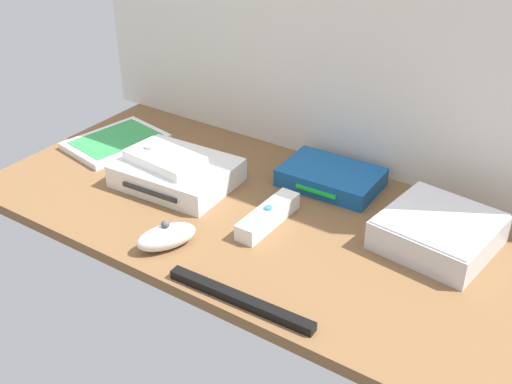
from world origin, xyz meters
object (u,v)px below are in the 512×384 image
mini_computer (438,231)px  remote_classic_pad (165,159)px  game_console (177,173)px  game_case (116,142)px  sensor_bar (240,299)px  remote_wand (268,216)px  network_router (331,177)px  remote_nunchuk (166,237)px

mini_computer → remote_classic_pad: (-49.37, -9.54, 2.77)cm
game_console → game_case: bearing=163.1°
game_console → sensor_bar: game_console is taller
mini_computer → game_case: size_ratio=0.89×
mini_computer → remote_wand: (-26.09, -10.17, -1.13)cm
mini_computer → network_router: size_ratio=1.02×
remote_classic_pad → remote_wand: bearing=3.5°
game_case → remote_classic_pad: bearing=-7.9°
remote_wand → remote_nunchuk: (-9.80, -14.86, 0.53)cm
game_case → remote_nunchuk: bearing=-23.2°
mini_computer → sensor_bar: size_ratio=0.78×
game_console → sensor_bar: bearing=-39.3°
game_case → remote_wand: 43.38cm
mini_computer → sensor_bar: mini_computer is taller
remote_wand → game_console: bearing=175.1°
game_console → network_router: (24.39, 15.48, -0.50)cm
network_router → remote_classic_pad: 31.15cm
game_case → mini_computer: bearing=13.0°
remote_nunchuk → remote_classic_pad: remote_classic_pad is taller
game_case → remote_wand: (42.78, -7.12, 0.75)cm
remote_classic_pad → game_console: bearing=48.0°
game_console → remote_nunchuk: bearing=-58.0°
remote_classic_pad → sensor_bar: size_ratio=0.63×
network_router → remote_wand: (-2.62, -17.52, -0.19)cm
mini_computer → network_router: bearing=162.6°
remote_wand → sensor_bar: size_ratio=0.62×
sensor_bar → remote_nunchuk: bearing=163.5°
game_console → mini_computer: size_ratio=1.17×
remote_wand → sensor_bar: (7.87, -19.49, -0.81)cm
remote_nunchuk → sensor_bar: size_ratio=0.45×
game_console → network_router: 28.89cm
remote_wand → remote_classic_pad: size_ratio=0.99×
remote_wand → network_router: bearing=81.9°
mini_computer → game_case: 68.96cm
remote_nunchuk → mini_computer: bearing=62.4°
game_console → mini_computer: mini_computer is taller
game_console → sensor_bar: 36.66cm
game_console → remote_nunchuk: (11.96, -16.90, -0.16)cm
game_case → remote_wand: remote_wand is taller
remote_nunchuk → sensor_bar: (17.68, -4.63, -1.34)cm
game_console → game_case: size_ratio=1.03×
network_router → remote_classic_pad: remote_classic_pad is taller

